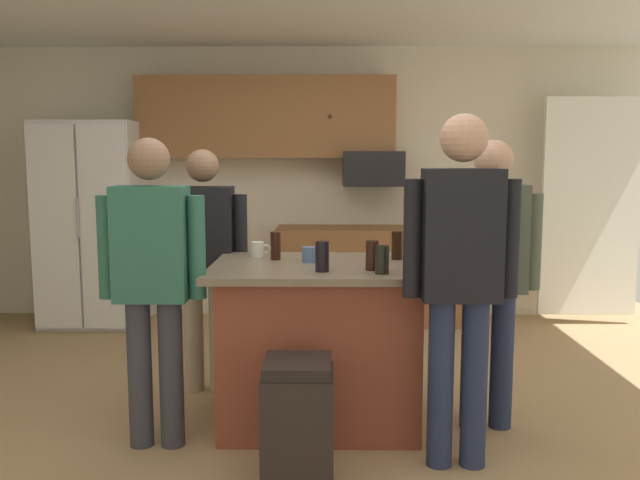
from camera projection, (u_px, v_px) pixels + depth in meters
The scene contains 20 objects.
floor at pixel (297, 424), 3.95m from camera, with size 7.04×7.04×0.00m, color tan.
back_wall at pixel (310, 183), 6.56m from camera, with size 6.40×0.10×2.60m, color beige.
french_door_window_panel at pixel (591, 207), 6.16m from camera, with size 0.90×0.06×2.00m, color white.
cabinet_run_upper at pixel (266, 118), 6.29m from camera, with size 2.40×0.38×0.75m.
cabinet_run_lower at pixel (372, 275), 6.35m from camera, with size 1.80×0.63×0.90m.
refrigerator at pixel (94, 224), 6.22m from camera, with size 0.89×0.76×1.88m.
microwave_over_range at pixel (373, 169), 6.24m from camera, with size 0.56×0.40×0.32m, color black.
kitchen_island at pixel (319, 342), 3.94m from camera, with size 1.25×0.96×0.95m.
person_elder_center at pixel (490, 265), 3.79m from camera, with size 0.57×0.22×1.66m.
person_guest_left at pixel (461, 266), 3.30m from camera, with size 0.57×0.23×1.77m.
person_host_foreground at pixel (152, 272), 3.54m from camera, with size 0.57×0.22×1.67m.
person_guest_right at pixel (205, 254), 4.41m from camera, with size 0.57×0.22×1.61m.
mug_blue_stoneware at pixel (258, 250), 4.14m from camera, with size 0.12×0.08×0.10m.
glass_stout_tall at pixel (322, 257), 3.63m from camera, with size 0.08×0.08×0.16m.
glass_dark_ale at pixel (372, 256), 3.67m from camera, with size 0.07×0.07×0.16m.
mug_ceramic_white at pixel (309, 255), 3.94m from camera, with size 0.13×0.08×0.09m.
tumbler_amber at pixel (276, 246), 4.03m from camera, with size 0.06×0.06×0.17m.
glass_pilsner at pixel (382, 260), 3.56m from camera, with size 0.07×0.07×0.15m.
glass_short_whisky at pixel (397, 246), 4.05m from camera, with size 0.07×0.07×0.17m.
trash_bin at pixel (298, 422), 3.22m from camera, with size 0.34×0.34×0.61m.
Camera 1 is at (0.18, -3.78, 1.58)m, focal length 37.60 mm.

